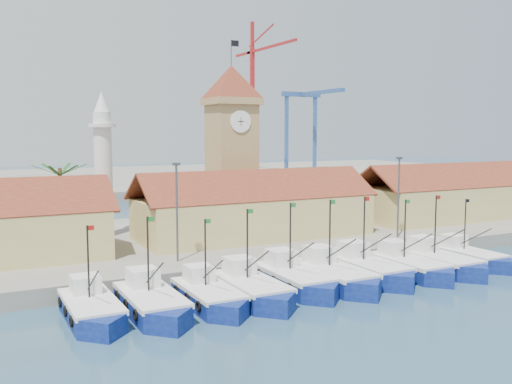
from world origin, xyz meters
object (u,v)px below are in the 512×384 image
boat_5 (336,277)px  minaret (103,164)px  boat_0 (92,311)px  clock_tower (232,143)px

boat_5 → minaret: 30.28m
boat_5 → boat_0: bearing=178.8°
boat_5 → minaret: bearing=118.9°
boat_5 → clock_tower: bearing=87.5°
clock_tower → minaret: bearing=172.4°
boat_0 → clock_tower: (21.50, 22.91, 11.23)m
clock_tower → minaret: (-15.00, 2.00, -2.23)m
boat_5 → clock_tower: clock_tower is taller
boat_5 → clock_tower: (1.03, 23.33, 11.15)m
boat_5 → clock_tower: size_ratio=0.46×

